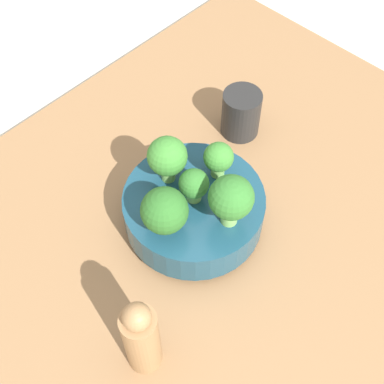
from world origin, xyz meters
name	(u,v)px	position (x,y,z in m)	size (l,w,h in m)	color
ground_plane	(199,242)	(0.00, 0.00, 0.00)	(6.00, 6.00, 0.00)	beige
table	(200,235)	(0.00, 0.00, 0.02)	(1.08, 0.81, 0.05)	olive
bowl	(192,211)	(0.00, -0.01, 0.09)	(0.22, 0.22, 0.07)	navy
broccoli_floret_front	(168,157)	(0.00, -0.07, 0.17)	(0.06, 0.06, 0.09)	#6BA34C
broccoli_floret_right	(164,211)	(0.07, -0.01, 0.17)	(0.07, 0.07, 0.08)	#609347
broccoli_floret_back	(231,199)	(-0.01, 0.05, 0.18)	(0.07, 0.07, 0.09)	#7AB256
broccoli_floret_center	(192,186)	(0.00, -0.01, 0.16)	(0.05, 0.05, 0.06)	#6BA34C
broccoli_floret_left	(218,158)	(-0.06, -0.02, 0.16)	(0.05, 0.05, 0.07)	#6BA34C
cup	(241,113)	(-0.21, -0.09, 0.09)	(0.07, 0.07, 0.09)	black
pepper_mill	(141,337)	(0.21, 0.09, 0.13)	(0.05, 0.05, 0.17)	#997047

